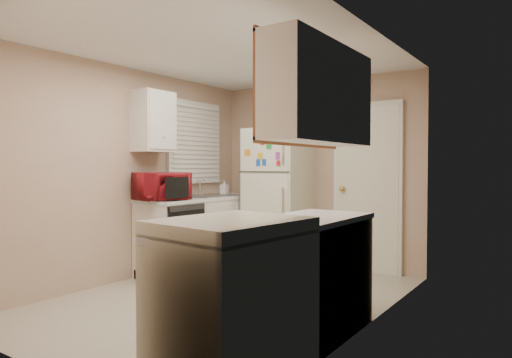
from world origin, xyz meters
The scene contains 19 objects.
floor centered at (0.00, 0.00, 0.00)m, with size 3.80×3.80×0.00m, color beige.
ceiling centered at (0.00, 0.00, 2.40)m, with size 3.80×3.80×0.00m, color white.
wall_left centered at (-1.40, 0.00, 1.20)m, with size 3.80×3.80×0.00m, color tan.
wall_right centered at (1.40, 0.00, 1.20)m, with size 3.80×3.80×0.00m, color tan.
wall_back centered at (0.00, 1.90, 1.20)m, with size 2.80×2.80×0.00m, color tan.
wall_front centered at (0.00, -1.90, 1.20)m, with size 2.80×2.80×0.00m, color tan.
left_counter centered at (-1.10, 0.90, 0.45)m, with size 0.60×1.80×0.90m, color silver.
dishwasher centered at (-0.81, 0.30, 0.49)m, with size 0.03×0.58×0.72m, color black.
sink centered at (-1.10, 1.05, 0.86)m, with size 0.54×0.74×0.16m, color gray.
microwave centered at (-1.07, 0.17, 1.05)m, with size 0.32×0.57×0.38m, color maroon.
soap_bottle centered at (-1.15, 1.40, 1.00)m, with size 0.09×0.09×0.20m, color silver.
window_blinds centered at (-1.36, 1.05, 1.60)m, with size 0.10×0.98×1.08m, color silver.
upper_cabinet_left centered at (-1.25, 0.22, 1.80)m, with size 0.30×0.45×0.70m, color silver.
refrigerator centered at (-0.38, 1.58, 0.88)m, with size 0.73×0.71×1.77m, color silver.
cabinet_over_fridge centered at (-0.40, 1.75, 2.00)m, with size 0.70×0.30×0.40m, color silver.
interior_door centered at (0.70, 1.86, 1.02)m, with size 0.86×0.06×2.08m, color silver.
right_counter centered at (1.10, -0.80, 0.45)m, with size 0.60×2.00×0.90m, color silver.
stove centered at (1.15, -1.41, 0.50)m, with size 0.66×0.82×1.00m, color silver.
upper_cabinet_right centered at (1.25, -0.50, 1.80)m, with size 0.30×1.20×0.70m, color silver.
Camera 1 is at (2.73, -3.46, 1.29)m, focal length 32.00 mm.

